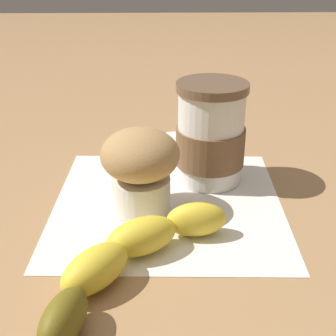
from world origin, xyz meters
TOP-DOWN VIEW (x-y plane):
  - ground_plane at (0.00, 0.00)m, footprint 3.00×3.00m
  - paper_napkin at (0.00, 0.00)m, footprint 0.26×0.26m
  - coffee_cup at (-0.06, 0.05)m, footprint 0.08×0.08m
  - muffin at (0.01, -0.03)m, footprint 0.08×0.08m
  - banana at (0.12, -0.04)m, footprint 0.18×0.16m
  - sugar_packet at (-0.19, 0.02)m, footprint 0.06×0.04m

SIDE VIEW (x-z plane):
  - ground_plane at x=0.00m, z-range 0.00..0.00m
  - paper_napkin at x=0.00m, z-range 0.00..0.00m
  - sugar_packet at x=-0.19m, z-range 0.00..0.01m
  - banana at x=0.12m, z-range 0.00..0.04m
  - muffin at x=0.01m, z-range 0.01..0.10m
  - coffee_cup at x=-0.06m, z-range 0.00..0.12m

